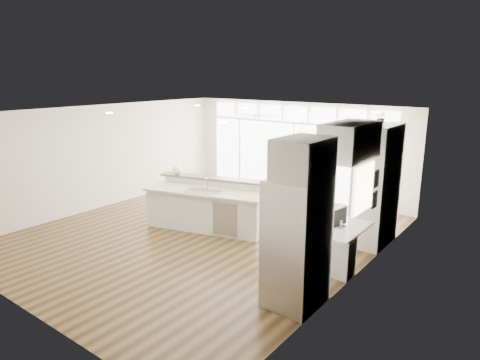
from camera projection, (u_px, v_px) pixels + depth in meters
The scene contains 24 objects.
floor at pixel (204, 234), 9.55m from camera, with size 7.00×8.00×0.02m, color #3B2812.
ceiling at pixel (201, 112), 8.89m from camera, with size 7.00×8.00×0.02m, color white.
wall_back at pixel (296, 149), 12.31m from camera, with size 7.00×0.04×2.70m, color beige.
wall_front at pixel (15, 226), 6.12m from camera, with size 7.00×0.04×2.70m, color beige.
wall_left at pixel (104, 156), 11.27m from camera, with size 0.04×8.00×2.70m, color beige.
wall_right at pixel (358, 204), 7.17m from camera, with size 0.04×8.00×2.70m, color beige.
glass_wall at pixel (294, 160), 12.34m from camera, with size 5.80×0.06×2.08m, color white.
transom_row at pixel (296, 114), 12.01m from camera, with size 5.90×0.06×0.40m, color white.
desk_window at pixel (363, 188), 7.37m from camera, with size 0.04×0.85×0.85m, color white.
ceiling_fan at pixel (258, 112), 11.40m from camera, with size 1.16×1.16×0.32m, color white.
recessed_lights at pixel (207, 112), 9.05m from camera, with size 3.40×3.00×0.02m, color white.
oven_cabinet at pixel (376, 185), 8.78m from camera, with size 0.64×1.20×2.50m, color white.
desk_nook at pixel (341, 247), 7.85m from camera, with size 0.72×1.30×0.76m, color white.
upper_cabinets at pixel (350, 141), 7.35m from camera, with size 0.64×1.30×0.64m, color white.
refrigerator at pixel (297, 243), 6.44m from camera, with size 0.76×0.90×2.00m, color #A8A8AC.
fridge_cabinet at pixel (303, 159), 6.09m from camera, with size 0.64×0.90×0.60m, color white.
framed_photos at pixel (375, 189), 7.89m from camera, with size 0.06×0.22×0.80m, color black.
kitchen_island at pixel (206, 206), 9.71m from camera, with size 2.82×1.06×1.12m, color white.
rug at pixel (318, 255), 8.39m from camera, with size 0.95×0.68×0.01m, color #352211.
office_chair at pixel (279, 223), 8.58m from camera, with size 0.57×0.53×1.10m, color black.
fishbowl at pixel (177, 170), 10.25m from camera, with size 0.22×0.22×0.22m, color white.
monitor at pixel (339, 217), 7.76m from camera, with size 0.07×0.43×0.36m, color black.
keyboard at pixel (330, 224), 7.90m from camera, with size 0.13×0.35×0.02m, color silver.
potted_plant at pixel (382, 119), 8.45m from camera, with size 0.24×0.27×0.21m, color #2C4F21.
Camera 1 is at (6.06, -6.66, 3.48)m, focal length 32.00 mm.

